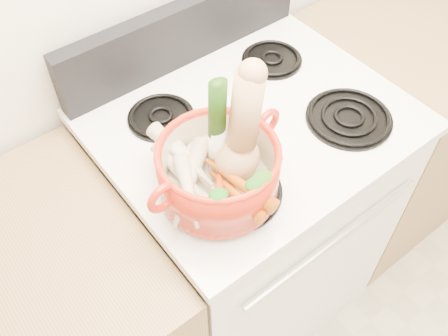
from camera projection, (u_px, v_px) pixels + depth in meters
stove_body at (246, 221)px, 1.67m from camera, size 0.76×0.65×0.92m
cooktop at (252, 121)px, 1.30m from camera, size 0.78×0.67×0.03m
control_backsplash at (184, 33)px, 1.37m from camera, size 0.76×0.05×0.18m
oven_handle at (336, 240)px, 1.25m from camera, size 0.60×0.02×0.02m
counter_right at (442, 91)px, 2.10m from camera, size 1.36×0.65×0.90m
burner_front_left at (234, 190)px, 1.13m from camera, size 0.22×0.22×0.02m
burner_front_right at (349, 117)px, 1.28m from camera, size 0.22×0.22×0.02m
burner_back_left at (161, 116)px, 1.28m from camera, size 0.17×0.17×0.02m
burner_back_right at (272, 58)px, 1.43m from camera, size 0.17×0.17×0.02m
dutch_oven at (218, 171)px, 1.07m from camera, size 0.29×0.29×0.13m
pot_handle_left at (163, 198)px, 0.97m from camera, size 0.07×0.02×0.07m
pot_handle_right at (267, 123)px, 1.10m from camera, size 0.07×0.02×0.07m
squash at (238, 130)px, 1.02m from camera, size 0.18×0.15×0.28m
leek at (217, 126)px, 1.03m from camera, size 0.05×0.06×0.27m
ginger at (200, 149)px, 1.14m from camera, size 0.08×0.07×0.04m
parsnip_0 at (185, 177)px, 1.08m from camera, size 0.04×0.21×0.06m
parsnip_1 at (189, 182)px, 1.07m from camera, size 0.20×0.17×0.06m
parsnip_2 at (191, 162)px, 1.09m from camera, size 0.04×0.19×0.06m
parsnip_3 at (189, 190)px, 1.04m from camera, size 0.11×0.18×0.05m
parsnip_4 at (182, 155)px, 1.09m from camera, size 0.06×0.20×0.06m
carrot_0 at (235, 195)px, 1.06m from camera, size 0.05×0.17×0.05m
carrot_1 at (219, 194)px, 1.05m from camera, size 0.12×0.14×0.04m
carrot_2 at (239, 184)px, 1.06m from camera, size 0.07×0.19×0.05m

